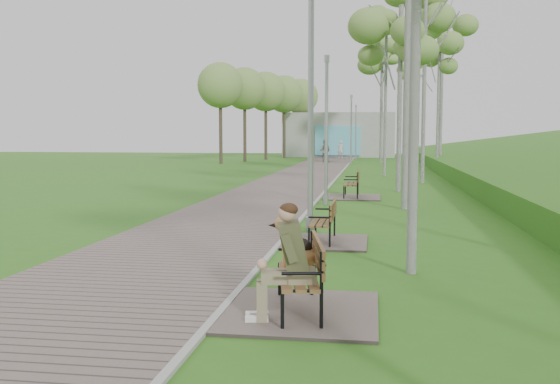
{
  "coord_description": "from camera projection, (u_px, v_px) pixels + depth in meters",
  "views": [
    {
      "loc": [
        1.78,
        -6.99,
        2.13
      ],
      "look_at": [
        0.13,
        3.85,
        1.1
      ],
      "focal_mm": 40.0,
      "sensor_mm": 36.0,
      "label": 1
    }
  ],
  "objects": [
    {
      "name": "ground",
      "position": [
        220.0,
        315.0,
        7.35
      ],
      "size": [
        120.0,
        120.0,
        0.0
      ],
      "primitive_type": "plane",
      "color": "#32671C",
      "rests_on": "ground"
    },
    {
      "name": "walkway",
      "position": [
        297.0,
        179.0,
        28.77
      ],
      "size": [
        3.5,
        67.0,
        0.04
      ],
      "primitive_type": "cube",
      "color": "#695C55",
      "rests_on": "ground"
    },
    {
      "name": "kerb",
      "position": [
        335.0,
        180.0,
        28.51
      ],
      "size": [
        0.1,
        67.0,
        0.05
      ],
      "primitive_type": "cube",
      "color": "#999993",
      "rests_on": "ground"
    },
    {
      "name": "building_north",
      "position": [
        339.0,
        135.0,
        57.56
      ],
      "size": [
        10.0,
        5.2,
        4.0
      ],
      "color": "#9E9E99",
      "rests_on": "ground"
    },
    {
      "name": "bench_main",
      "position": [
        293.0,
        278.0,
        7.33
      ],
      "size": [
        1.8,
        2.0,
        1.57
      ],
      "color": "#695C55",
      "rests_on": "ground"
    },
    {
      "name": "bench_second",
      "position": [
        323.0,
        233.0,
        12.16
      ],
      "size": [
        1.66,
        1.84,
        1.02
      ],
      "color": "#695C55",
      "rests_on": "ground"
    },
    {
      "name": "bench_third",
      "position": [
        351.0,
        191.0,
        20.68
      ],
      "size": [
        1.84,
        2.05,
        1.13
      ],
      "color": "#695C55",
      "rests_on": "ground"
    },
    {
      "name": "lamp_post_near",
      "position": [
        311.0,
        113.0,
        13.36
      ],
      "size": [
        0.21,
        0.21,
        5.48
      ],
      "color": "#9C9FA4",
      "rests_on": "ground"
    },
    {
      "name": "lamp_post_second",
      "position": [
        326.0,
        136.0,
        18.52
      ],
      "size": [
        0.17,
        0.17,
        4.43
      ],
      "color": "#9C9FA4",
      "rests_on": "ground"
    },
    {
      "name": "lamp_post_third",
      "position": [
        351.0,
        132.0,
        42.64
      ],
      "size": [
        0.18,
        0.18,
        4.77
      ],
      "color": "#9C9FA4",
      "rests_on": "ground"
    },
    {
      "name": "lamp_post_far",
      "position": [
        356.0,
        134.0,
        50.6
      ],
      "size": [
        0.17,
        0.17,
        4.44
      ],
      "color": "#9C9FA4",
      "rests_on": "ground"
    },
    {
      "name": "pedestrian_near",
      "position": [
        340.0,
        150.0,
        52.6
      ],
      "size": [
        0.57,
        0.39,
        1.54
      ],
      "primitive_type": "imported",
      "rotation": [
        0.0,
        0.0,
        3.18
      ],
      "color": "white",
      "rests_on": "ground"
    },
    {
      "name": "pedestrian_far",
      "position": [
        325.0,
        151.0,
        45.85
      ],
      "size": [
        0.94,
        0.8,
        1.7
      ],
      "primitive_type": "imported",
      "rotation": [
        0.0,
        0.0,
        2.94
      ],
      "color": "gray",
      "rests_on": "ground"
    },
    {
      "name": "birch_mid_b",
      "position": [
        426.0,
        10.0,
        26.07
      ],
      "size": [
        2.46,
        2.46,
        9.28
      ],
      "color": "silver",
      "rests_on": "ground"
    },
    {
      "name": "birch_mid_c",
      "position": [
        401.0,
        40.0,
        22.42
      ],
      "size": [
        2.37,
        2.37,
        6.99
      ],
      "color": "silver",
      "rests_on": "ground"
    },
    {
      "name": "birch_far_a",
      "position": [
        439.0,
        53.0,
        34.51
      ],
      "size": [
        2.28,
        2.28,
        8.35
      ],
      "color": "silver",
      "rests_on": "ground"
    },
    {
      "name": "birch_far_b",
      "position": [
        386.0,
        40.0,
        30.52
      ],
      "size": [
        2.53,
        2.53,
        8.51
      ],
      "color": "silver",
      "rests_on": "ground"
    },
    {
      "name": "birch_far_c",
      "position": [
        443.0,
        11.0,
        36.28
      ],
      "size": [
        2.98,
        2.98,
        11.77
      ],
      "color": "silver",
      "rests_on": "ground"
    },
    {
      "name": "birch_distant_a",
      "position": [
        382.0,
        61.0,
        46.2
      ],
      "size": [
        2.96,
        2.96,
        9.55
      ],
      "color": "silver",
      "rests_on": "ground"
    },
    {
      "name": "birch_distant_b",
      "position": [
        410.0,
        76.0,
        52.62
      ],
      "size": [
        2.25,
        2.25,
        8.87
      ],
      "color": "silver",
      "rests_on": "ground"
    }
  ]
}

